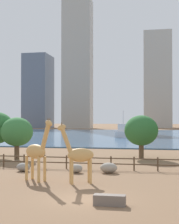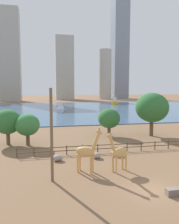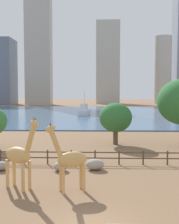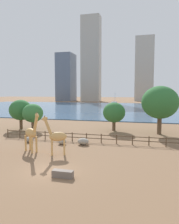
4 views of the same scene
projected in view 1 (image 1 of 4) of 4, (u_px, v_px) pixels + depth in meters
ground_plane at (141, 135)px, 99.13m from camera, size 400.00×400.00×0.00m
harbor_water at (140, 135)px, 96.18m from camera, size 180.00×86.00×0.20m
giraffe_tall at (79, 155)px, 25.70m from camera, size 2.81×1.62×4.61m
giraffe_companion at (37, 151)px, 26.77m from camera, size 2.91×2.08×4.95m
boulder_near_fence at (109, 168)px, 30.63m from camera, size 1.54×1.22×0.92m
boulder_by_pole at (76, 168)px, 30.69m from camera, size 1.16×1.03×0.77m
boulder_small at (23, 167)px, 31.58m from camera, size 1.27×1.03×0.77m
feeding_trough at (110, 200)px, 19.19m from camera, size 1.80×0.60×0.60m
enclosure_fence at (106, 162)px, 32.46m from camera, size 26.12×0.14×1.30m
tree_left_large at (17, 132)px, 40.89m from camera, size 3.83×3.83×5.00m
tree_right_tall at (141, 131)px, 41.95m from camera, size 4.12×4.12×5.26m
boat_sailboat at (123, 132)px, 86.28m from camera, size 3.36×7.62×6.66m
skyline_tower_needle at (38, 92)px, 175.13m from camera, size 12.35×15.51×37.11m
skyline_block_central at (158, 80)px, 178.15m from camera, size 14.07×14.24×49.47m
skyline_block_left at (77, 64)px, 167.92m from camera, size 14.01×8.85×62.93m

